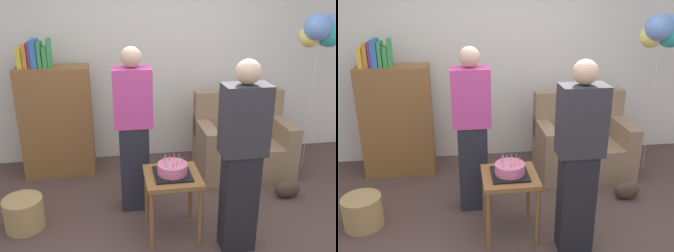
% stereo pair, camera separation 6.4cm
% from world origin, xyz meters
% --- Properties ---
extents(ground_plane, '(8.00, 8.00, 0.00)m').
position_xyz_m(ground_plane, '(0.00, 0.00, 0.00)').
color(ground_plane, '#4C3833').
extents(wall_back, '(6.00, 0.10, 2.70)m').
position_xyz_m(wall_back, '(0.00, 2.05, 1.35)').
color(wall_back, silver).
rests_on(wall_back, ground_plane).
extents(couch, '(1.10, 0.70, 0.96)m').
position_xyz_m(couch, '(0.88, 1.37, 0.34)').
color(couch, '#8C7054').
rests_on(couch, ground_plane).
extents(bookshelf, '(0.80, 0.36, 1.61)m').
position_xyz_m(bookshelf, '(-1.30, 1.64, 0.68)').
color(bookshelf, brown).
rests_on(bookshelf, ground_plane).
extents(side_table, '(0.48, 0.48, 0.59)m').
position_xyz_m(side_table, '(-0.16, 0.25, 0.50)').
color(side_table, brown).
rests_on(side_table, ground_plane).
extents(birthday_cake, '(0.32, 0.32, 0.17)m').
position_xyz_m(birthday_cake, '(-0.16, 0.25, 0.64)').
color(birthday_cake, black).
rests_on(birthday_cake, side_table).
extents(person_blowing_candles, '(0.36, 0.22, 1.63)m').
position_xyz_m(person_blowing_candles, '(-0.46, 0.74, 0.83)').
color(person_blowing_candles, '#23232D').
rests_on(person_blowing_candles, ground_plane).
extents(person_holding_cake, '(0.36, 0.22, 1.63)m').
position_xyz_m(person_holding_cake, '(0.35, -0.02, 0.83)').
color(person_holding_cake, black).
rests_on(person_holding_cake, ground_plane).
extents(wicker_basket, '(0.36, 0.36, 0.30)m').
position_xyz_m(wicker_basket, '(-1.51, 0.53, 0.15)').
color(wicker_basket, '#A88451').
rests_on(wicker_basket, ground_plane).
extents(handbag, '(0.28, 0.14, 0.20)m').
position_xyz_m(handbag, '(1.15, 0.66, 0.10)').
color(handbag, '#473328').
rests_on(handbag, ground_plane).
extents(balloon_bunch, '(0.48, 0.37, 1.87)m').
position_xyz_m(balloon_bunch, '(1.69, 1.29, 1.68)').
color(balloon_bunch, silver).
rests_on(balloon_bunch, ground_plane).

